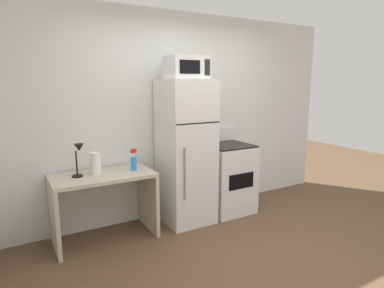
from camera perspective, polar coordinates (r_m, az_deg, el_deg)
The scene contains 9 objects.
ground_plane at distance 3.35m, azimuth 11.60°, elevation -20.61°, with size 12.00×12.00×0.00m, color brown.
wall_back_white at distance 4.30m, azimuth -2.99°, elevation 4.96°, with size 5.00×0.10×2.60m, color silver.
desk at distance 3.76m, azimuth -15.15°, elevation -8.50°, with size 1.08×0.57×0.75m.
desk_lamp at distance 3.60m, azimuth -19.21°, elevation -1.75°, with size 0.14×0.12×0.35m.
spray_bottle at distance 3.74m, azimuth -10.13°, elevation -3.09°, with size 0.06×0.06×0.25m.
paper_towel_roll at distance 3.67m, azimuth -16.46°, elevation -3.27°, with size 0.11×0.11×0.24m, color white.
refrigerator at distance 4.02m, azimuth -1.08°, elevation -1.42°, with size 0.58×0.62×1.77m.
microwave at distance 3.92m, azimuth -0.97°, elevation 13.20°, with size 0.46×0.35×0.26m.
oven_range at distance 4.46m, azimuth 6.14°, elevation -5.80°, with size 0.60×0.61×1.10m.
Camera 1 is at (-1.95, -2.10, 1.73)m, focal length 30.57 mm.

